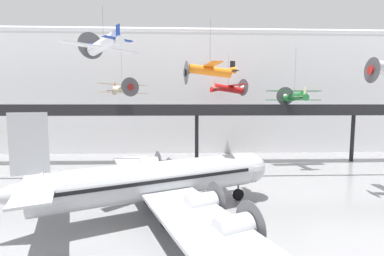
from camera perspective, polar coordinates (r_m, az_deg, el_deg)
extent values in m
plane|color=gray|center=(24.50, 4.58, -21.34)|extent=(260.00, 260.00, 0.00)
cube|color=white|center=(58.67, 0.52, 7.27)|extent=(140.00, 3.00, 26.00)
cube|color=black|center=(47.31, 1.12, 3.39)|extent=(110.00, 3.20, 0.90)
cube|color=black|center=(45.75, 1.23, 4.58)|extent=(110.00, 0.12, 1.10)
cylinder|color=black|center=(55.92, -31.67, -2.17)|extent=(0.70, 0.70, 8.96)
cylinder|color=black|center=(48.67, 1.05, -2.38)|extent=(0.70, 0.70, 8.96)
cylinder|color=black|center=(58.66, 32.06, -1.88)|extent=(0.70, 0.70, 8.96)
cylinder|color=silver|center=(37.24, 2.19, 20.90)|extent=(120.00, 0.60, 0.60)
cylinder|color=#B7BABF|center=(25.71, -8.27, -11.36)|extent=(20.89, 11.59, 3.53)
sphere|color=#B7BABF|center=(30.89, 12.73, -8.59)|extent=(3.46, 3.46, 3.46)
cone|color=#B7BABF|center=(25.06, -35.27, -12.11)|extent=(5.50, 4.80, 3.25)
cube|color=black|center=(25.62, -8.28, -10.60)|extent=(19.56, 11.07, 0.32)
cube|color=#B7BABF|center=(34.08, -11.29, -8.63)|extent=(9.87, 14.41, 0.28)
cube|color=#B7BABF|center=(18.82, 2.20, -20.34)|extent=(9.87, 14.41, 0.28)
cylinder|color=#B7BABF|center=(31.67, -7.33, -9.55)|extent=(2.93, 2.53, 1.70)
cylinder|color=#4C4C51|center=(32.09, -5.00, -9.33)|extent=(1.32, 2.99, 3.22)
cylinder|color=#B7BABF|center=(35.96, -9.61, -7.78)|extent=(2.93, 2.53, 1.70)
cylinder|color=#4C4C51|center=(36.33, -7.53, -7.62)|extent=(1.32, 2.99, 3.22)
cylinder|color=#B7BABF|center=(21.85, 2.04, -16.44)|extent=(2.93, 2.53, 1.70)
cylinder|color=#4C4C51|center=(22.46, 5.24, -15.84)|extent=(1.32, 2.99, 3.22)
cylinder|color=#B7BABF|center=(18.23, 9.16, -21.12)|extent=(2.93, 2.53, 1.70)
cylinder|color=#4C4C51|center=(18.96, 12.77, -20.11)|extent=(1.32, 2.99, 3.22)
cube|color=#B7BABF|center=(24.01, -32.45, -2.96)|extent=(2.57, 1.25, 4.95)
cube|color=#B7BABF|center=(24.68, -31.21, -11.09)|extent=(6.11, 9.52, 0.20)
cylinder|color=#4C4C51|center=(30.64, 10.24, -13.29)|extent=(0.20, 0.20, 1.21)
cylinder|color=black|center=(30.84, 10.22, -14.36)|extent=(1.34, 0.86, 1.30)
cylinder|color=#4C4C51|center=(29.10, -9.40, -14.29)|extent=(0.20, 0.20, 1.21)
cylinder|color=black|center=(29.31, -9.38, -15.41)|extent=(1.34, 0.86, 1.30)
cylinder|color=#4C4C51|center=(24.08, -5.54, -18.54)|extent=(0.20, 0.20, 1.21)
cylinder|color=black|center=(24.33, -5.52, -19.85)|extent=(1.34, 0.86, 1.30)
cylinder|color=red|center=(51.87, 8.07, 8.62)|extent=(6.43, 3.83, 1.99)
cone|color=silver|center=(53.82, 11.05, 8.83)|extent=(1.44, 1.51, 1.19)
cylinder|color=#4C4C51|center=(53.96, 11.25, 8.85)|extent=(1.43, 3.14, 3.42)
cone|color=red|center=(50.18, 5.11, 8.39)|extent=(2.11, 1.76, 1.30)
cube|color=red|center=(52.12, 8.44, 9.29)|extent=(5.32, 9.40, 0.10)
cube|color=silver|center=(50.06, 4.73, 9.68)|extent=(0.73, 0.37, 1.58)
cube|color=silver|center=(50.00, 4.72, 8.78)|extent=(2.10, 3.44, 0.06)
cylinder|color=slate|center=(52.21, 8.13, 12.61)|extent=(0.04, 0.04, 5.96)
cylinder|color=#1E6B33|center=(47.73, 21.77, 6.43)|extent=(1.62, 6.36, 1.75)
cone|color=beige|center=(50.67, 20.11, 6.67)|extent=(1.21, 1.09, 1.16)
cylinder|color=#4C4C51|center=(50.88, 20.00, 6.69)|extent=(3.35, 0.22, 3.35)
cone|color=#1E6B33|center=(45.03, 23.51, 6.17)|extent=(1.19, 1.80, 1.22)
cube|color=#1E6B33|center=(48.11, 21.61, 7.66)|extent=(9.48, 2.01, 0.10)
cube|color=#1E6B33|center=(48.06, 21.55, 5.81)|extent=(9.48, 2.01, 0.10)
cube|color=beige|center=(44.73, 23.79, 7.45)|extent=(0.10, 0.76, 1.55)
cube|color=beige|center=(44.71, 23.75, 6.46)|extent=(3.39, 0.94, 0.06)
cylinder|color=slate|center=(48.06, 21.96, 11.78)|extent=(0.04, 0.04, 7.68)
cylinder|color=orange|center=(29.92, 4.02, 12.51)|extent=(5.11, 1.88, 1.49)
cone|color=black|center=(29.28, -0.96, 12.19)|extent=(0.97, 1.05, 0.92)
cylinder|color=#4C4C51|center=(29.25, -1.31, 12.16)|extent=(0.50, 2.62, 2.66)
cone|color=orange|center=(30.69, 8.45, 12.72)|extent=(1.53, 1.10, 0.99)
cube|color=orange|center=(29.90, 3.46, 13.46)|extent=(2.49, 7.55, 0.10)
cube|color=black|center=(30.85, 9.00, 13.39)|extent=(0.60, 0.16, 1.23)
cube|color=black|center=(30.77, 8.98, 12.26)|extent=(1.06, 2.72, 0.06)
cylinder|color=slate|center=(30.49, 4.07, 18.54)|extent=(0.04, 0.04, 5.43)
cone|color=red|center=(35.48, 35.35, 10.46)|extent=(0.97, 1.07, 0.99)
cylinder|color=#4C4C51|center=(35.38, 35.08, 10.46)|extent=(0.32, 2.84, 2.85)
cylinder|color=beige|center=(47.21, -15.24, 8.14)|extent=(4.50, 5.49, 1.86)
cone|color=maroon|center=(44.45, -13.67, 8.81)|extent=(1.45, 1.42, 1.09)
cylinder|color=#4C4C51|center=(44.26, -13.56, 8.86)|extent=(2.55, 1.90, 3.14)
cone|color=beige|center=(49.82, -16.54, 7.58)|extent=(1.82, 1.95, 1.20)
cube|color=beige|center=(46.95, -15.10, 9.34)|extent=(7.93, 6.39, 0.10)
cube|color=beige|center=(46.87, -15.06, 7.57)|extent=(7.93, 6.39, 0.10)
cube|color=maroon|center=(50.20, -16.73, 8.75)|extent=(0.47, 0.61, 1.45)
cube|color=maroon|center=(50.16, -16.71, 7.92)|extent=(2.95, 2.44, 0.06)
cylinder|color=slate|center=(47.58, -15.36, 12.80)|extent=(0.04, 0.04, 6.55)
cylinder|color=silver|center=(28.32, -19.07, 17.20)|extent=(4.43, 4.63, 1.65)
cone|color=navy|center=(30.81, -21.44, 16.69)|extent=(1.31, 1.30, 0.98)
cylinder|color=#4C4C51|center=(30.99, -21.59, 16.65)|extent=(2.09, 1.96, 2.83)
cone|color=silver|center=(26.05, -16.45, 17.73)|extent=(1.70, 1.72, 1.07)
cube|color=silver|center=(28.53, -19.34, 16.43)|extent=(6.66, 6.35, 0.10)
cube|color=navy|center=(26.00, -16.15, 19.86)|extent=(0.48, 0.51, 1.30)
cube|color=navy|center=(25.84, -16.11, 18.47)|extent=(2.50, 2.40, 0.06)
cylinder|color=slate|center=(28.85, -19.21, 21.36)|extent=(0.04, 0.04, 3.20)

